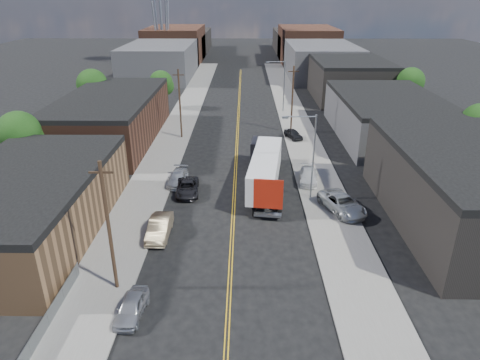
{
  "coord_description": "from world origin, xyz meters",
  "views": [
    {
      "loc": [
        1.04,
        -15.28,
        19.9
      ],
      "look_at": [
        0.63,
        24.01,
        2.5
      ],
      "focal_mm": 32.0,
      "sensor_mm": 36.0,
      "label": 1
    }
  ],
  "objects_px": {
    "car_left_c": "(187,188)",
    "car_right_lot_a": "(342,203)",
    "car_right_lot_c": "(293,134)",
    "car_left_b": "(159,228)",
    "car_left_a": "(132,307)",
    "car_left_d": "(178,178)",
    "car_right_lot_b": "(308,176)",
    "semi_truck": "(265,166)"
  },
  "relations": [
    {
      "from": "car_left_a",
      "to": "car_left_d",
      "type": "height_order",
      "value": "car_left_d"
    },
    {
      "from": "car_right_lot_a",
      "to": "car_left_c",
      "type": "bearing_deg",
      "value": 145.16
    },
    {
      "from": "car_left_a",
      "to": "car_left_c",
      "type": "bearing_deg",
      "value": 90.35
    },
    {
      "from": "car_left_d",
      "to": "car_left_a",
      "type": "bearing_deg",
      "value": -88.39
    },
    {
      "from": "car_right_lot_c",
      "to": "semi_truck",
      "type": "bearing_deg",
      "value": -128.97
    },
    {
      "from": "car_left_a",
      "to": "car_right_lot_a",
      "type": "relative_size",
      "value": 0.68
    },
    {
      "from": "car_left_b",
      "to": "car_left_c",
      "type": "height_order",
      "value": "car_left_b"
    },
    {
      "from": "semi_truck",
      "to": "car_right_lot_c",
      "type": "bearing_deg",
      "value": 80.6
    },
    {
      "from": "semi_truck",
      "to": "car_left_a",
      "type": "xyz_separation_m",
      "value": [
        -9.68,
        -21.02,
        -1.71
      ]
    },
    {
      "from": "semi_truck",
      "to": "car_right_lot_a",
      "type": "height_order",
      "value": "semi_truck"
    },
    {
      "from": "car_left_d",
      "to": "car_right_lot_b",
      "type": "relative_size",
      "value": 1.02
    },
    {
      "from": "car_left_a",
      "to": "car_right_lot_c",
      "type": "height_order",
      "value": "car_right_lot_c"
    },
    {
      "from": "semi_truck",
      "to": "car_right_lot_c",
      "type": "xyz_separation_m",
      "value": [
        4.92,
        16.33,
        -1.59
      ]
    },
    {
      "from": "car_left_b",
      "to": "car_left_d",
      "type": "relative_size",
      "value": 1.03
    },
    {
      "from": "car_left_b",
      "to": "car_left_d",
      "type": "bearing_deg",
      "value": 90.28
    },
    {
      "from": "car_left_b",
      "to": "car_right_lot_b",
      "type": "height_order",
      "value": "car_left_b"
    },
    {
      "from": "car_left_a",
      "to": "car_left_d",
      "type": "xyz_separation_m",
      "value": [
        0.0,
        21.42,
        0.02
      ]
    },
    {
      "from": "car_left_d",
      "to": "car_left_c",
      "type": "bearing_deg",
      "value": -60.05
    },
    {
      "from": "car_left_c",
      "to": "car_left_b",
      "type": "bearing_deg",
      "value": -103.9
    },
    {
      "from": "car_right_lot_a",
      "to": "car_right_lot_b",
      "type": "distance_m",
      "value": 7.43
    },
    {
      "from": "car_left_c",
      "to": "car_left_a",
      "type": "bearing_deg",
      "value": -98.97
    },
    {
      "from": "car_right_lot_a",
      "to": "car_right_lot_b",
      "type": "xyz_separation_m",
      "value": [
        -2.33,
        7.05,
        -0.14
      ]
    },
    {
      "from": "car_left_b",
      "to": "car_left_a",
      "type": "bearing_deg",
      "value": -89.72
    },
    {
      "from": "car_left_a",
      "to": "car_left_c",
      "type": "distance_m",
      "value": 18.88
    },
    {
      "from": "car_right_lot_a",
      "to": "car_right_lot_b",
      "type": "relative_size",
      "value": 1.25
    },
    {
      "from": "car_left_c",
      "to": "car_right_lot_c",
      "type": "xyz_separation_m",
      "value": [
        13.2,
        18.53,
        0.1
      ]
    },
    {
      "from": "car_left_c",
      "to": "car_right_lot_b",
      "type": "xyz_separation_m",
      "value": [
        13.28,
        2.96,
        0.13
      ]
    },
    {
      "from": "car_right_lot_c",
      "to": "car_left_d",
      "type": "bearing_deg",
      "value": -154.72
    },
    {
      "from": "semi_truck",
      "to": "car_left_d",
      "type": "xyz_separation_m",
      "value": [
        -9.68,
        0.4,
        -1.69
      ]
    },
    {
      "from": "semi_truck",
      "to": "car_right_lot_b",
      "type": "xyz_separation_m",
      "value": [
        4.99,
        0.77,
        -1.56
      ]
    },
    {
      "from": "car_left_d",
      "to": "car_right_lot_c",
      "type": "height_order",
      "value": "car_right_lot_c"
    },
    {
      "from": "car_left_a",
      "to": "car_left_c",
      "type": "relative_size",
      "value": 0.79
    },
    {
      "from": "car_left_c",
      "to": "car_right_lot_c",
      "type": "height_order",
      "value": "car_right_lot_c"
    },
    {
      "from": "car_left_c",
      "to": "car_left_d",
      "type": "xyz_separation_m",
      "value": [
        -1.4,
        2.6,
        -0.0
      ]
    },
    {
      "from": "car_left_c",
      "to": "car_right_lot_a",
      "type": "bearing_deg",
      "value": -19.42
    },
    {
      "from": "car_left_b",
      "to": "car_right_lot_a",
      "type": "relative_size",
      "value": 0.84
    },
    {
      "from": "car_left_a",
      "to": "car_right_lot_c",
      "type": "bearing_deg",
      "value": 73.25
    },
    {
      "from": "car_right_lot_a",
      "to": "car_right_lot_c",
      "type": "bearing_deg",
      "value": 75.93
    },
    {
      "from": "semi_truck",
      "to": "car_left_c",
      "type": "xyz_separation_m",
      "value": [
        -8.28,
        -2.19,
        -1.69
      ]
    },
    {
      "from": "car_left_b",
      "to": "car_right_lot_a",
      "type": "height_order",
      "value": "car_right_lot_a"
    },
    {
      "from": "car_right_lot_a",
      "to": "car_left_b",
      "type": "bearing_deg",
      "value": 174.87
    },
    {
      "from": "car_left_d",
      "to": "car_right_lot_b",
      "type": "xyz_separation_m",
      "value": [
        14.68,
        0.36,
        0.14
      ]
    }
  ]
}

